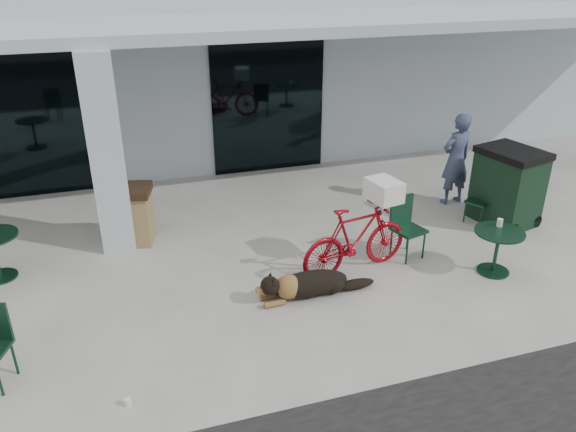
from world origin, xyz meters
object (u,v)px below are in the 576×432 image
object	(u,v)px
dog	(310,282)
wheeled_bin	(508,186)
person	(456,159)
trash_receptacle	(135,215)
cafe_table_far	(496,252)
cafe_chair_far_b	(478,201)
bicycle	(356,239)
cafe_chair_far_a	(409,229)

from	to	relation	value
dog	wheeled_bin	xyz separation A→B (m)	(4.07, 1.22, 0.46)
person	trash_receptacle	bearing A→B (deg)	-10.19
cafe_table_far	cafe_chair_far_b	distance (m)	1.73
cafe_chair_far_b	wheeled_bin	world-z (taller)	wheeled_bin
dog	cafe_chair_far_b	size ratio (longest dim) A/B	1.54
bicycle	wheeled_bin	xyz separation A→B (m)	(3.21, 0.80, 0.13)
cafe_table_far	wheeled_bin	world-z (taller)	wheeled_bin
cafe_table_far	cafe_chair_far_b	size ratio (longest dim) A/B	0.88
wheeled_bin	cafe_chair_far_a	bearing A→B (deg)	-177.49
person	wheeled_bin	xyz separation A→B (m)	(0.42, -1.00, -0.20)
bicycle	cafe_table_far	size ratio (longest dim) A/B	2.47
cafe_chair_far_a	cafe_chair_far_b	bearing A→B (deg)	7.59
dog	cafe_chair_far_a	world-z (taller)	cafe_chair_far_a
bicycle	person	bearing A→B (deg)	-68.12
cafe_table_far	person	bearing A→B (deg)	71.70
dog	wheeled_bin	size ratio (longest dim) A/B	0.95
cafe_chair_far_a	trash_receptacle	xyz separation A→B (m)	(-4.00, 1.79, 0.01)
bicycle	cafe_chair_far_b	world-z (taller)	bicycle
person	trash_receptacle	xyz separation A→B (m)	(-5.83, 0.15, -0.38)
cafe_chair_far_a	cafe_chair_far_b	distance (m)	1.93
cafe_chair_far_b	wheeled_bin	distance (m)	0.55
person	dog	bearing A→B (deg)	22.65
bicycle	person	size ratio (longest dim) A/B	1.03
bicycle	cafe_table_far	xyz separation A→B (m)	(1.98, -0.65, -0.20)
cafe_table_far	cafe_chair_far_b	xyz separation A→B (m)	(0.76, 1.55, 0.07)
cafe_table_far	bicycle	bearing A→B (deg)	161.81
dog	cafe_chair_far_b	bearing A→B (deg)	17.07
bicycle	cafe_table_far	distance (m)	2.10
cafe_chair_far_b	trash_receptacle	xyz separation A→B (m)	(-5.78, 1.05, 0.08)
cafe_table_far	cafe_chair_far_a	xyz separation A→B (m)	(-1.02, 0.81, 0.14)
dog	cafe_chair_far_a	bearing A→B (deg)	14.56
cafe_table_far	cafe_chair_far_b	world-z (taller)	cafe_chair_far_b
cafe_table_far	trash_receptacle	distance (m)	5.66
trash_receptacle	cafe_chair_far_b	bearing A→B (deg)	-10.28
wheeled_bin	cafe_table_far	bearing A→B (deg)	-143.65
cafe_chair_far_b	person	size ratio (longest dim) A/B	0.47
cafe_table_far	trash_receptacle	size ratio (longest dim) A/B	0.74
cafe_table_far	wheeled_bin	xyz separation A→B (m)	(1.23, 1.45, 0.33)
cafe_table_far	wheeled_bin	distance (m)	1.93
trash_receptacle	bicycle	bearing A→B (deg)	-32.71
bicycle	cafe_chair_far_b	bearing A→B (deg)	-82.67
cafe_chair_far_a	person	size ratio (longest dim) A/B	0.56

